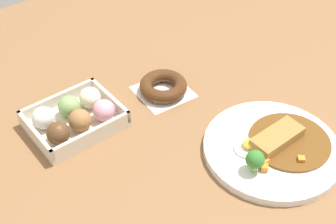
{
  "coord_description": "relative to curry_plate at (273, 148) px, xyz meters",
  "views": [
    {
      "loc": [
        -0.52,
        -0.54,
        0.74
      ],
      "look_at": [
        -0.03,
        0.08,
        0.03
      ],
      "focal_mm": 50.73,
      "sensor_mm": 36.0,
      "label": 1
    }
  ],
  "objects": [
    {
      "name": "curry_plate",
      "position": [
        0.0,
        0.0,
        0.0
      ],
      "size": [
        0.29,
        0.29,
        0.07
      ],
      "color": "white",
      "rests_on": "ground_plane"
    },
    {
      "name": "chocolate_ring_donut",
      "position": [
        -0.06,
        0.3,
        0.0
      ],
      "size": [
        0.13,
        0.13,
        0.03
      ],
      "color": "white",
      "rests_on": "ground_plane"
    },
    {
      "name": "donut_box",
      "position": [
        -0.29,
        0.33,
        0.01
      ],
      "size": [
        0.2,
        0.16,
        0.06
      ],
      "color": "beige",
      "rests_on": "ground_plane"
    },
    {
      "name": "ground_plane",
      "position": [
        -0.09,
        0.13,
        -0.01
      ],
      "size": [
        1.6,
        1.6,
        0.0
      ],
      "primitive_type": "plane",
      "color": "brown"
    }
  ]
}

